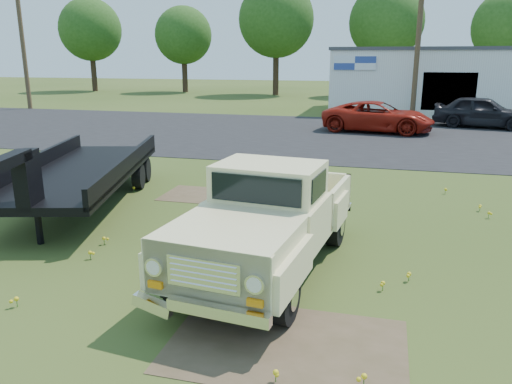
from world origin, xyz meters
TOP-DOWN VIEW (x-y plane):
  - ground at (0.00, 0.00)m, footprint 140.00×140.00m
  - asphalt_lot at (0.00, 15.00)m, footprint 90.00×14.00m
  - dirt_patch_a at (1.50, -3.00)m, footprint 3.00×2.00m
  - dirt_patch_b at (-2.00, 3.50)m, footprint 2.20×1.60m
  - commercial_building at (6.00, 26.99)m, footprint 14.20×8.20m
  - utility_pole_west at (-22.00, 22.00)m, footprint 1.60×0.30m
  - utility_pole_mid at (4.00, 22.00)m, footprint 1.60×0.30m
  - treeline_a at (-28.00, 40.00)m, footprint 6.40×6.40m
  - treeline_b at (-18.00, 41.00)m, footprint 5.76×5.76m
  - treeline_c at (-8.00, 39.50)m, footprint 7.04×7.04m
  - treeline_d at (2.00, 40.50)m, footprint 6.72×6.72m
  - treeline_e at (12.00, 39.00)m, footprint 6.08×6.08m
  - vintage_pickup_truck at (0.74, -0.76)m, footprint 2.61×5.42m
  - flatbed_trailer at (-4.62, 1.94)m, footprint 4.19×7.55m
  - red_pickup at (2.15, 16.55)m, footprint 5.56×3.11m
  - dark_sedan at (7.33, 19.52)m, footprint 5.05×2.90m

SIDE VIEW (x-z plane):
  - ground at x=0.00m, z-range 0.00..0.00m
  - asphalt_lot at x=0.00m, z-range -0.01..0.01m
  - dirt_patch_a at x=1.50m, z-range -0.01..0.01m
  - dirt_patch_b at x=-2.00m, z-range -0.01..0.01m
  - red_pickup at x=2.15m, z-range 0.00..1.47m
  - dark_sedan at x=7.33m, z-range 0.00..1.62m
  - vintage_pickup_truck at x=0.74m, z-range 0.00..1.90m
  - flatbed_trailer at x=-4.62m, z-range 0.00..1.96m
  - commercial_building at x=6.00m, z-range 0.03..4.18m
  - utility_pole_west at x=-22.00m, z-range 0.10..9.10m
  - utility_pole_mid at x=4.00m, z-range 0.10..9.10m
  - treeline_b at x=-18.00m, z-range 1.38..9.95m
  - treeline_e at x=12.00m, z-range 1.46..10.51m
  - treeline_a at x=-28.00m, z-range 1.54..11.06m
  - treeline_d at x=2.00m, z-range 1.62..11.62m
  - treeline_c at x=-8.00m, z-range 1.70..12.17m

